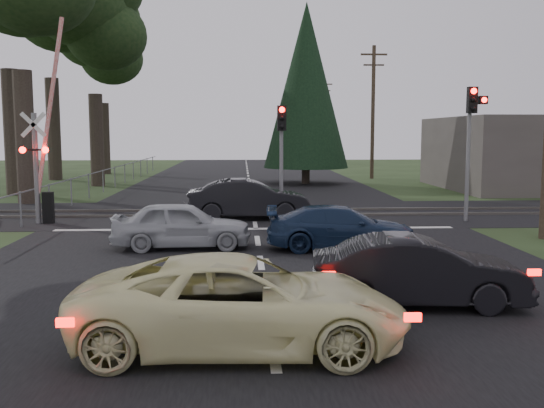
{
  "coord_description": "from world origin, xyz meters",
  "views": [
    {
      "loc": [
        -0.43,
        -11.34,
        3.11
      ],
      "look_at": [
        0.33,
        4.13,
        1.3
      ],
      "focal_mm": 40.0,
      "sensor_mm": 36.0,
      "label": 1
    }
  ],
  "objects": [
    {
      "name": "traffic_signal_right",
      "position": [
        7.55,
        9.47,
        3.31
      ],
      "size": [
        0.68,
        0.48,
        4.7
      ],
      "color": "slate",
      "rests_on": "ground"
    },
    {
      "name": "rail_corridor",
      "position": [
        0.0,
        12.0,
        0.01
      ],
      "size": [
        120.0,
        8.0,
        0.01
      ],
      "primitive_type": "cube",
      "color": "black",
      "rests_on": "ground"
    },
    {
      "name": "utility_pole_mid",
      "position": [
        8.5,
        30.0,
        4.73
      ],
      "size": [
        1.8,
        0.26,
        9.0
      ],
      "color": "#4C3D2D",
      "rests_on": "ground"
    },
    {
      "name": "blue_sedan",
      "position": [
        2.22,
        4.63,
        0.58
      ],
      "size": [
        4.11,
        1.85,
        1.17
      ],
      "primitive_type": "imported",
      "rotation": [
        0.0,
        0.0,
        1.52
      ],
      "color": "#172745",
      "rests_on": "ground"
    },
    {
      "name": "silver_car",
      "position": [
        -2.08,
        5.0,
        0.64
      ],
      "size": [
        3.8,
        1.64,
        1.28
      ],
      "primitive_type": "imported",
      "rotation": [
        0.0,
        0.0,
        1.61
      ],
      "color": "#A6AAAE",
      "rests_on": "ground"
    },
    {
      "name": "rail_far",
      "position": [
        0.0,
        12.8,
        0.05
      ],
      "size": [
        120.0,
        0.12,
        0.1
      ],
      "primitive_type": "cube",
      "color": "#59544C",
      "rests_on": "ground"
    },
    {
      "name": "rail_near",
      "position": [
        0.0,
        11.2,
        0.05
      ],
      "size": [
        120.0,
        0.12,
        0.1
      ],
      "primitive_type": "cube",
      "color": "#59544C",
      "rests_on": "ground"
    },
    {
      "name": "cream_coupe",
      "position": [
        -0.45,
        -2.8,
        0.67
      ],
      "size": [
        4.89,
        2.39,
        1.34
      ],
      "primitive_type": "imported",
      "rotation": [
        0.0,
        0.0,
        1.53
      ],
      "color": "#F3EEAE",
      "rests_on": "ground"
    },
    {
      "name": "dark_hatchback",
      "position": [
        2.73,
        -0.79,
        0.63
      ],
      "size": [
        3.92,
        1.67,
        1.26
      ],
      "primitive_type": "imported",
      "rotation": [
        0.0,
        0.0,
        1.48
      ],
      "color": "black",
      "rests_on": "ground"
    },
    {
      "name": "euc_tree_e",
      "position": [
        -11.0,
        36.0,
        9.51
      ],
      "size": [
        6.0,
        6.0,
        13.2
      ],
      "color": "#473D33",
      "rests_on": "ground"
    },
    {
      "name": "conifer_tree",
      "position": [
        3.5,
        26.0,
        5.99
      ],
      "size": [
        5.2,
        5.2,
        11.0
      ],
      "color": "#473D33",
      "rests_on": "ground"
    },
    {
      "name": "traffic_signal_center",
      "position": [
        1.0,
        10.68,
        2.81
      ],
      "size": [
        0.32,
        0.48,
        4.1
      ],
      "color": "slate",
      "rests_on": "ground"
    },
    {
      "name": "stop_line",
      "position": [
        0.0,
        8.2,
        0.01
      ],
      "size": [
        13.0,
        0.35,
        0.0
      ],
      "primitive_type": "cube",
      "color": "silver",
      "rests_on": "ground"
    },
    {
      "name": "road",
      "position": [
        0.0,
        10.0,
        0.01
      ],
      "size": [
        14.0,
        100.0,
        0.01
      ],
      "primitive_type": "cube",
      "color": "black",
      "rests_on": "ground"
    },
    {
      "name": "fence_left",
      "position": [
        -7.8,
        22.5,
        0.0
      ],
      "size": [
        0.1,
        36.0,
        1.2
      ],
      "primitive_type": null,
      "color": "slate",
      "rests_on": "ground"
    },
    {
      "name": "euc_tree_c",
      "position": [
        -9.0,
        25.0,
        9.51
      ],
      "size": [
        6.0,
        6.0,
        13.2
      ],
      "color": "#473D33",
      "rests_on": "ground"
    },
    {
      "name": "dark_car_far",
      "position": [
        -0.2,
        10.52,
        0.72
      ],
      "size": [
        4.44,
        1.65,
        1.45
      ],
      "primitive_type": "imported",
      "rotation": [
        0.0,
        0.0,
        1.6
      ],
      "color": "black",
      "rests_on": "ground"
    },
    {
      "name": "ground",
      "position": [
        0.0,
        0.0,
        0.0
      ],
      "size": [
        120.0,
        120.0,
        0.0
      ],
      "primitive_type": "plane",
      "color": "#233216",
      "rests_on": "ground"
    },
    {
      "name": "utility_pole_far",
      "position": [
        8.5,
        55.0,
        4.73
      ],
      "size": [
        1.8,
        0.26,
        9.0
      ],
      "color": "#4C3D2D",
      "rests_on": "ground"
    },
    {
      "name": "crossing_signal",
      "position": [
        -7.27,
        9.79,
        2.06
      ],
      "size": [
        1.62,
        0.38,
        6.96
      ],
      "color": "slate",
      "rests_on": "ground"
    }
  ]
}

